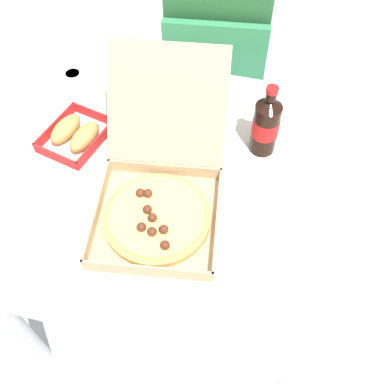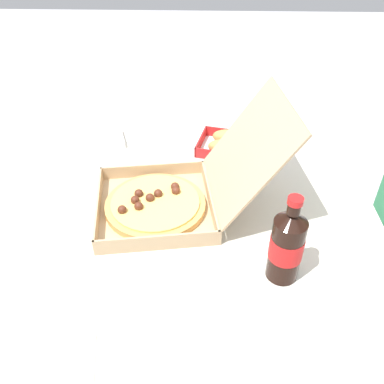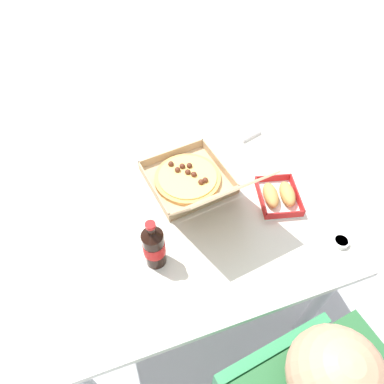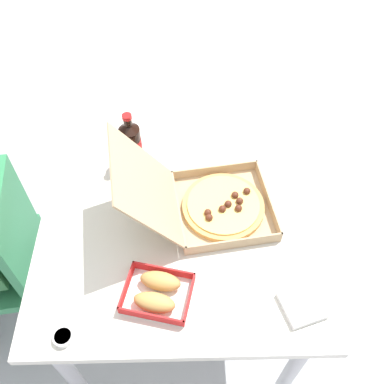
{
  "view_description": "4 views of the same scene",
  "coord_description": "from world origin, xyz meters",
  "px_view_note": "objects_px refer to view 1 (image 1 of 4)",
  "views": [
    {
      "loc": [
        0.16,
        -0.72,
        1.71
      ],
      "look_at": [
        -0.01,
        -0.06,
        0.76
      ],
      "focal_mm": 42.24,
      "sensor_mm": 36.0,
      "label": 1
    },
    {
      "loc": [
        0.77,
        -0.02,
        1.46
      ],
      "look_at": [
        -0.08,
        -0.05,
        0.79
      ],
      "focal_mm": 38.5,
      "sensor_mm": 36.0,
      "label": 2
    },
    {
      "loc": [
        0.21,
        0.74,
        1.8
      ],
      "look_at": [
        -0.07,
        -0.05,
        0.77
      ],
      "focal_mm": 32.09,
      "sensor_mm": 36.0,
      "label": 3
    },
    {
      "loc": [
        -0.91,
        -0.03,
        1.89
      ],
      "look_at": [
        -0.06,
        -0.04,
        0.8
      ],
      "focal_mm": 40.07,
      "sensor_mm": 36.0,
      "label": 4
    }
  ],
  "objects_px": {
    "diner_person": "(218,30)",
    "dipping_sauce_cup": "(73,75)",
    "cola_bottle": "(266,125)",
    "bread_side_box": "(75,134)",
    "paper_menu": "(309,315)",
    "chair": "(215,83)",
    "pizza_box_open": "(159,198)"
  },
  "relations": [
    {
      "from": "cola_bottle",
      "to": "paper_menu",
      "type": "distance_m",
      "value": 0.51
    },
    {
      "from": "chair",
      "to": "dipping_sauce_cup",
      "type": "height_order",
      "value": "chair"
    },
    {
      "from": "bread_side_box",
      "to": "cola_bottle",
      "type": "xyz_separation_m",
      "value": [
        0.52,
        0.1,
        0.07
      ]
    },
    {
      "from": "cola_bottle",
      "to": "dipping_sauce_cup",
      "type": "bearing_deg",
      "value": 166.85
    },
    {
      "from": "paper_menu",
      "to": "chair",
      "type": "bearing_deg",
      "value": 103.37
    },
    {
      "from": "diner_person",
      "to": "paper_menu",
      "type": "relative_size",
      "value": 5.48
    },
    {
      "from": "cola_bottle",
      "to": "paper_menu",
      "type": "relative_size",
      "value": 1.07
    },
    {
      "from": "pizza_box_open",
      "to": "paper_menu",
      "type": "relative_size",
      "value": 2.51
    },
    {
      "from": "paper_menu",
      "to": "dipping_sauce_cup",
      "type": "xyz_separation_m",
      "value": [
        -0.82,
        0.61,
        0.01
      ]
    },
    {
      "from": "bread_side_box",
      "to": "cola_bottle",
      "type": "distance_m",
      "value": 0.54
    },
    {
      "from": "chair",
      "to": "cola_bottle",
      "type": "relative_size",
      "value": 3.71
    },
    {
      "from": "cola_bottle",
      "to": "dipping_sauce_cup",
      "type": "height_order",
      "value": "cola_bottle"
    },
    {
      "from": "pizza_box_open",
      "to": "dipping_sauce_cup",
      "type": "bearing_deg",
      "value": 134.87
    },
    {
      "from": "cola_bottle",
      "to": "dipping_sauce_cup",
      "type": "relative_size",
      "value": 4.0
    },
    {
      "from": "chair",
      "to": "pizza_box_open",
      "type": "distance_m",
      "value": 0.85
    },
    {
      "from": "diner_person",
      "to": "bread_side_box",
      "type": "height_order",
      "value": "diner_person"
    },
    {
      "from": "dipping_sauce_cup",
      "to": "cola_bottle",
      "type": "bearing_deg",
      "value": -13.15
    },
    {
      "from": "chair",
      "to": "bread_side_box",
      "type": "relative_size",
      "value": 3.78
    },
    {
      "from": "pizza_box_open",
      "to": "dipping_sauce_cup",
      "type": "distance_m",
      "value": 0.59
    },
    {
      "from": "diner_person",
      "to": "pizza_box_open",
      "type": "height_order",
      "value": "diner_person"
    },
    {
      "from": "pizza_box_open",
      "to": "paper_menu",
      "type": "height_order",
      "value": "pizza_box_open"
    },
    {
      "from": "diner_person",
      "to": "paper_menu",
      "type": "distance_m",
      "value": 1.13
    },
    {
      "from": "pizza_box_open",
      "to": "chair",
      "type": "bearing_deg",
      "value": 91.32
    },
    {
      "from": "chair",
      "to": "dipping_sauce_cup",
      "type": "xyz_separation_m",
      "value": [
        -0.4,
        -0.38,
        0.26
      ]
    },
    {
      "from": "pizza_box_open",
      "to": "paper_menu",
      "type": "xyz_separation_m",
      "value": [
        0.4,
        -0.2,
        -0.04
      ]
    },
    {
      "from": "pizza_box_open",
      "to": "cola_bottle",
      "type": "xyz_separation_m",
      "value": [
        0.22,
        0.27,
        0.05
      ]
    },
    {
      "from": "bread_side_box",
      "to": "paper_menu",
      "type": "distance_m",
      "value": 0.79
    },
    {
      "from": "chair",
      "to": "dipping_sauce_cup",
      "type": "distance_m",
      "value": 0.61
    },
    {
      "from": "diner_person",
      "to": "dipping_sauce_cup",
      "type": "xyz_separation_m",
      "value": [
        -0.39,
        -0.43,
        0.06
      ]
    },
    {
      "from": "chair",
      "to": "diner_person",
      "type": "distance_m",
      "value": 0.21
    },
    {
      "from": "pizza_box_open",
      "to": "cola_bottle",
      "type": "height_order",
      "value": "pizza_box_open"
    },
    {
      "from": "chair",
      "to": "cola_bottle",
      "type": "height_order",
      "value": "cola_bottle"
    }
  ]
}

